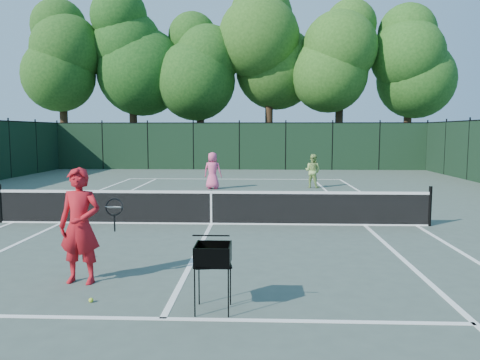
{
  "coord_description": "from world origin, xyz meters",
  "views": [
    {
      "loc": [
        1.28,
        -12.38,
        2.51
      ],
      "look_at": [
        0.74,
        1.0,
        1.1
      ],
      "focal_mm": 35.0,
      "sensor_mm": 36.0,
      "label": 1
    }
  ],
  "objects_px": {
    "player_pink": "(213,171)",
    "coach": "(80,226)",
    "player_green": "(313,171)",
    "ball_hopper": "(213,255)",
    "loose_ball_midcourt": "(92,255)",
    "loose_ball_near_cart": "(91,300)"
  },
  "relations": [
    {
      "from": "player_pink",
      "to": "coach",
      "type": "bearing_deg",
      "value": 96.85
    },
    {
      "from": "player_green",
      "to": "ball_hopper",
      "type": "height_order",
      "value": "player_green"
    },
    {
      "from": "ball_hopper",
      "to": "coach",
      "type": "bearing_deg",
      "value": 145.16
    },
    {
      "from": "coach",
      "to": "player_pink",
      "type": "xyz_separation_m",
      "value": [
        0.93,
        12.65,
        -0.16
      ]
    },
    {
      "from": "ball_hopper",
      "to": "loose_ball_midcourt",
      "type": "bearing_deg",
      "value": 126.23
    },
    {
      "from": "player_green",
      "to": "coach",
      "type": "bearing_deg",
      "value": 99.92
    },
    {
      "from": "coach",
      "to": "ball_hopper",
      "type": "xyz_separation_m",
      "value": [
        2.3,
        -1.13,
        -0.16
      ]
    },
    {
      "from": "player_green",
      "to": "loose_ball_near_cart",
      "type": "bearing_deg",
      "value": 102.88
    },
    {
      "from": "coach",
      "to": "ball_hopper",
      "type": "distance_m",
      "value": 2.57
    },
    {
      "from": "player_green",
      "to": "ball_hopper",
      "type": "relative_size",
      "value": 1.57
    },
    {
      "from": "player_pink",
      "to": "player_green",
      "type": "bearing_deg",
      "value": -160.63
    },
    {
      "from": "player_green",
      "to": "loose_ball_midcourt",
      "type": "relative_size",
      "value": 21.9
    },
    {
      "from": "loose_ball_near_cart",
      "to": "loose_ball_midcourt",
      "type": "bearing_deg",
      "value": 109.38
    },
    {
      "from": "coach",
      "to": "player_green",
      "type": "height_order",
      "value": "coach"
    },
    {
      "from": "player_pink",
      "to": "loose_ball_midcourt",
      "type": "height_order",
      "value": "player_pink"
    },
    {
      "from": "player_green",
      "to": "loose_ball_near_cart",
      "type": "height_order",
      "value": "player_green"
    },
    {
      "from": "player_pink",
      "to": "loose_ball_midcourt",
      "type": "relative_size",
      "value": 23.48
    },
    {
      "from": "player_green",
      "to": "ball_hopper",
      "type": "bearing_deg",
      "value": 109.91
    },
    {
      "from": "coach",
      "to": "ball_hopper",
      "type": "relative_size",
      "value": 2.02
    },
    {
      "from": "loose_ball_midcourt",
      "to": "player_pink",
      "type": "bearing_deg",
      "value": 83.21
    },
    {
      "from": "player_green",
      "to": "loose_ball_near_cart",
      "type": "relative_size",
      "value": 21.9
    },
    {
      "from": "coach",
      "to": "player_pink",
      "type": "height_order",
      "value": "coach"
    }
  ]
}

